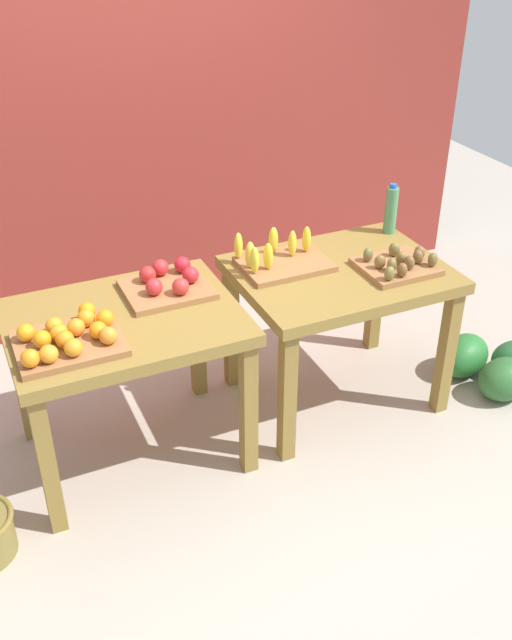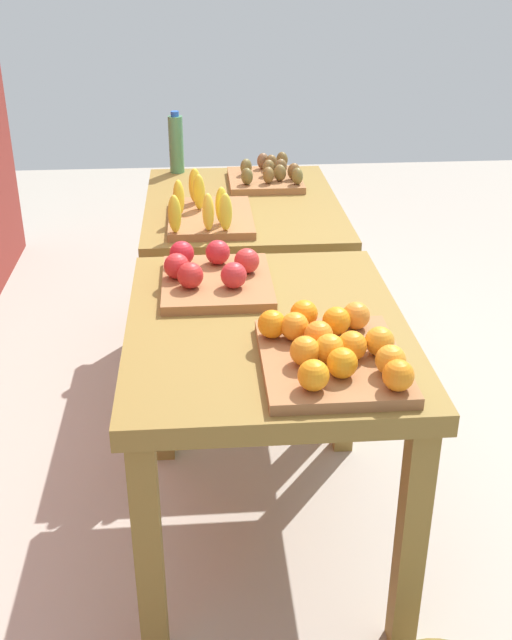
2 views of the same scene
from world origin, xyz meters
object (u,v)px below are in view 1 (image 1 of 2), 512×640
at_px(orange_bin, 69,338).
at_px(kiwi_bin, 398,264).
at_px(watermelon_pile, 495,365).
at_px(display_table_left, 126,339).
at_px(apple_bin, 168,283).
at_px(display_table_right, 340,289).
at_px(water_bottle, 391,210).
at_px(banana_crate, 280,259).

height_order(orange_bin, kiwi_bin, orange_bin).
distance_m(kiwi_bin, watermelon_pile, 0.96).
bearing_deg(display_table_left, orange_bin, -151.35).
height_order(apple_bin, kiwi_bin, apple_bin).
xyz_separation_m(display_table_left, watermelon_pile, (2.01, -0.27, -0.55)).
xyz_separation_m(orange_bin, watermelon_pile, (2.27, -0.13, -0.71)).
bearing_deg(kiwi_bin, display_table_right, 152.14).
bearing_deg(kiwi_bin, apple_bin, 166.03).
bearing_deg(watermelon_pile, water_bottle, 127.88).
relative_size(banana_crate, water_bottle, 1.59).
bearing_deg(orange_bin, apple_bin, 28.79).
xyz_separation_m(display_table_right, water_bottle, (0.46, 0.27, 0.25)).
bearing_deg(display_table_left, kiwi_bin, -5.44).
height_order(orange_bin, water_bottle, water_bottle).
relative_size(display_table_right, banana_crate, 2.33).
xyz_separation_m(display_table_left, orange_bin, (-0.27, -0.15, 0.16)).
relative_size(apple_bin, water_bottle, 1.43).
distance_m(orange_bin, kiwi_bin, 1.63).
bearing_deg(orange_bin, display_table_right, 6.01).
bearing_deg(banana_crate, watermelon_pile, -20.07).
bearing_deg(banana_crate, water_bottle, 9.63).
xyz_separation_m(display_table_right, banana_crate, (-0.27, 0.15, 0.16)).
distance_m(water_bottle, watermelon_pile, 1.06).
bearing_deg(watermelon_pile, apple_bin, 166.55).
relative_size(display_table_left, kiwi_bin, 2.85).
bearing_deg(kiwi_bin, water_bottle, 61.94).
relative_size(apple_bin, watermelon_pile, 0.62).
xyz_separation_m(display_table_right, apple_bin, (-0.86, 0.14, 0.16)).
distance_m(banana_crate, water_bottle, 0.75).
xyz_separation_m(display_table_left, banana_crate, (0.85, 0.15, 0.16)).
distance_m(apple_bin, banana_crate, 0.59).
bearing_deg(display_table_right, apple_bin, 170.44).
bearing_deg(kiwi_bin, display_table_left, 174.56).
xyz_separation_m(apple_bin, kiwi_bin, (1.10, -0.27, -0.00)).
distance_m(banana_crate, kiwi_bin, 0.59).
distance_m(apple_bin, kiwi_bin, 1.14).
relative_size(display_table_right, watermelon_pile, 1.62).
height_order(orange_bin, apple_bin, apple_bin).
xyz_separation_m(display_table_right, kiwi_bin, (0.25, -0.13, 0.15)).
xyz_separation_m(kiwi_bin, watermelon_pile, (0.64, -0.14, -0.70)).
relative_size(kiwi_bin, water_bottle, 1.30).
bearing_deg(water_bottle, display_table_right, -149.32).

